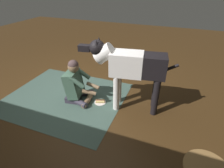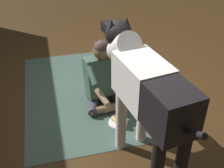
{
  "view_description": "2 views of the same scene",
  "coord_description": "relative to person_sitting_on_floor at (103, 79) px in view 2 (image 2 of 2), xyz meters",
  "views": [
    {
      "loc": [
        -1.75,
        2.73,
        2.13
      ],
      "look_at": [
        -0.77,
        0.18,
        0.51
      ],
      "focal_mm": 28.55,
      "sensor_mm": 36.0,
      "label": 1
    },
    {
      "loc": [
        -2.95,
        0.84,
        2.21
      ],
      "look_at": [
        -0.35,
        0.17,
        0.47
      ],
      "focal_mm": 44.75,
      "sensor_mm": 36.0,
      "label": 2
    }
  ],
  "objects": [
    {
      "name": "ground_plane",
      "position": [
        0.04,
        -0.21,
        -0.36
      ],
      "size": [
        14.14,
        14.14,
        0.0
      ],
      "primitive_type": "plane",
      "color": "#3C2712"
    },
    {
      "name": "large_dog",
      "position": [
        -1.01,
        -0.16,
        0.49
      ],
      "size": [
        1.67,
        0.49,
        1.29
      ],
      "color": "silver",
      "rests_on": "ground"
    },
    {
      "name": "hot_dog_on_plate",
      "position": [
        -0.46,
        -0.07,
        -0.33
      ],
      "size": [
        0.23,
        0.23,
        0.06
      ],
      "color": "silver",
      "rests_on": "ground"
    },
    {
      "name": "person_sitting_on_floor",
      "position": [
        0.0,
        0.0,
        0.0
      ],
      "size": [
        0.68,
        0.57,
        0.87
      ],
      "color": "#36313F",
      "rests_on": "ground"
    },
    {
      "name": "area_rug",
      "position": [
        0.29,
        0.01,
        -0.35
      ],
      "size": [
        2.35,
        1.98,
        0.01
      ],
      "primitive_type": "cube",
      "color": "#3B5248",
      "rests_on": "ground"
    }
  ]
}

